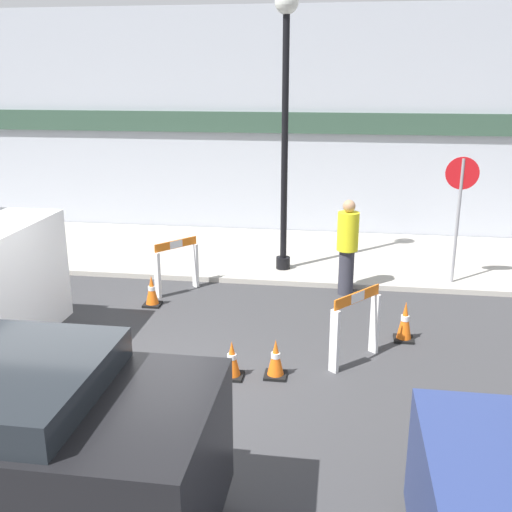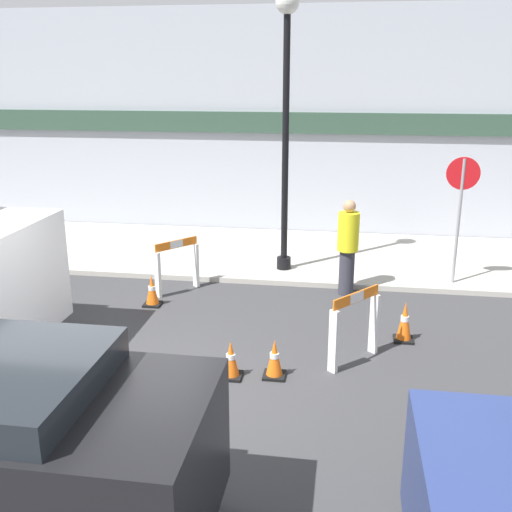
# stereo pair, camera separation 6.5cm
# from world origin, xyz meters

# --- Properties ---
(ground_plane) EXTENTS (60.00, 60.00, 0.00)m
(ground_plane) POSITION_xyz_m (0.00, 0.00, 0.00)
(ground_plane) COLOR #38383A
(sidewalk_slab) EXTENTS (18.00, 3.94, 0.10)m
(sidewalk_slab) POSITION_xyz_m (0.00, 6.47, 0.05)
(sidewalk_slab) COLOR #ADA89E
(sidewalk_slab) RESTS_ON ground_plane
(storefront_facade) EXTENTS (18.00, 0.22, 5.50)m
(storefront_facade) POSITION_xyz_m (0.00, 8.51, 2.75)
(storefront_facade) COLOR #A3A8B2
(storefront_facade) RESTS_ON ground_plane
(streetlamp_post) EXTENTS (0.44, 0.44, 5.30)m
(streetlamp_post) POSITION_xyz_m (1.53, 5.28, 3.50)
(streetlamp_post) COLOR black
(streetlamp_post) RESTS_ON sidewalk_slab
(stop_sign) EXTENTS (0.60, 0.07, 2.40)m
(stop_sign) POSITION_xyz_m (4.83, 4.93, 1.70)
(stop_sign) COLOR gray
(stop_sign) RESTS_ON sidewalk_slab
(barricade_0) EXTENTS (0.68, 0.79, 1.01)m
(barricade_0) POSITION_xyz_m (-0.32, 3.89, 0.55)
(barricade_0) COLOR white
(barricade_0) RESTS_ON ground_plane
(barricade_1) EXTENTS (0.71, 0.83, 1.06)m
(barricade_1) POSITION_xyz_m (2.94, 1.48, 0.58)
(barricade_1) COLOR white
(barricade_1) RESTS_ON ground_plane
(traffic_cone_0) EXTENTS (0.30, 0.30, 0.53)m
(traffic_cone_0) POSITION_xyz_m (1.30, 0.77, 0.25)
(traffic_cone_0) COLOR black
(traffic_cone_0) RESTS_ON ground_plane
(traffic_cone_1) EXTENTS (0.30, 0.30, 0.54)m
(traffic_cone_1) POSITION_xyz_m (1.88, 0.88, 0.26)
(traffic_cone_1) COLOR black
(traffic_cone_1) RESTS_ON ground_plane
(traffic_cone_2) EXTENTS (0.30, 0.30, 0.64)m
(traffic_cone_2) POSITION_xyz_m (3.71, 2.32, 0.31)
(traffic_cone_2) COLOR black
(traffic_cone_2) RESTS_ON ground_plane
(traffic_cone_3) EXTENTS (0.30, 0.30, 0.56)m
(traffic_cone_3) POSITION_xyz_m (-0.58, 3.15, 0.27)
(traffic_cone_3) COLOR black
(traffic_cone_3) RESTS_ON ground_plane
(person_worker) EXTENTS (0.55, 0.55, 1.78)m
(person_worker) POSITION_xyz_m (2.80, 4.25, 0.95)
(person_worker) COLOR #33333D
(person_worker) RESTS_ON ground_plane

